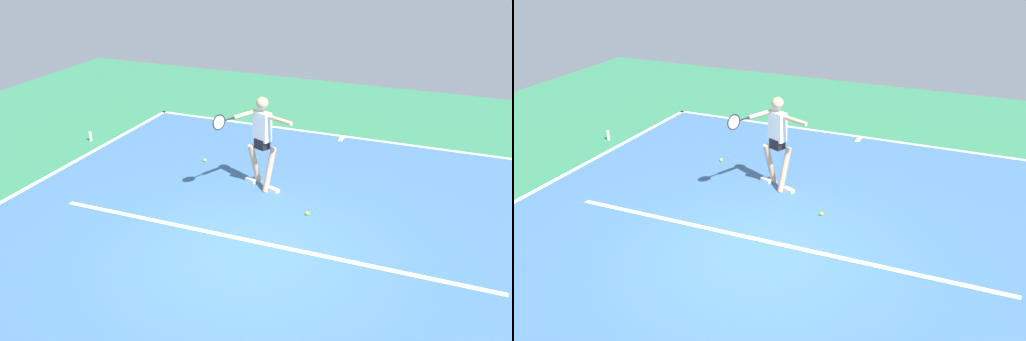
% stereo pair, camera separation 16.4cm
% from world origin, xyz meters
% --- Properties ---
extents(ground_plane, '(21.23, 21.23, 0.00)m').
position_xyz_m(ground_plane, '(0.00, 0.00, 0.00)').
color(ground_plane, '#2D754C').
extents(court_surface, '(10.03, 11.75, 0.00)m').
position_xyz_m(court_surface, '(0.00, 0.00, 0.00)').
color(court_surface, '#38608E').
rests_on(court_surface, ground_plane).
extents(court_line_baseline_near, '(10.03, 0.10, 0.01)m').
position_xyz_m(court_line_baseline_near, '(0.00, -5.83, 0.00)').
color(court_line_baseline_near, white).
rests_on(court_line_baseline_near, ground_plane).
extents(court_line_sideline_right, '(0.10, 11.75, 0.01)m').
position_xyz_m(court_line_sideline_right, '(4.96, 0.00, 0.00)').
color(court_line_sideline_right, white).
rests_on(court_line_sideline_right, ground_plane).
extents(court_line_service, '(7.52, 0.10, 0.01)m').
position_xyz_m(court_line_service, '(0.00, -0.44, 0.00)').
color(court_line_service, white).
rests_on(court_line_service, ground_plane).
extents(court_line_centre_mark, '(0.10, 0.30, 0.01)m').
position_xyz_m(court_line_centre_mark, '(0.00, -5.63, 0.00)').
color(court_line_centre_mark, white).
rests_on(court_line_centre_mark, ground_plane).
extents(tennis_player, '(1.27, 1.17, 1.83)m').
position_xyz_m(tennis_player, '(0.77, -2.41, 1.06)').
color(tennis_player, tan).
rests_on(tennis_player, ground_plane).
extents(tennis_ball_near_player, '(0.07, 0.07, 0.07)m').
position_xyz_m(tennis_ball_near_player, '(2.37, -3.15, 0.03)').
color(tennis_ball_near_player, '#C6E53D').
rests_on(tennis_ball_near_player, ground_plane).
extents(tennis_ball_far_corner, '(0.07, 0.07, 0.07)m').
position_xyz_m(tennis_ball_far_corner, '(-0.43, -1.65, 0.03)').
color(tennis_ball_far_corner, yellow).
rests_on(tennis_ball_far_corner, ground_plane).
extents(water_bottle, '(0.07, 0.07, 0.22)m').
position_xyz_m(water_bottle, '(5.43, -3.26, 0.11)').
color(water_bottle, white).
rests_on(water_bottle, ground_plane).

